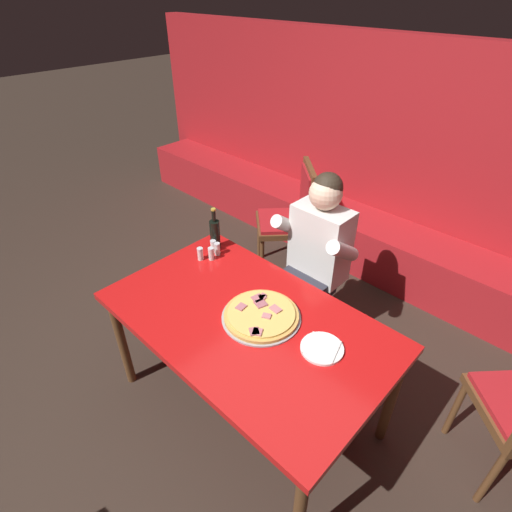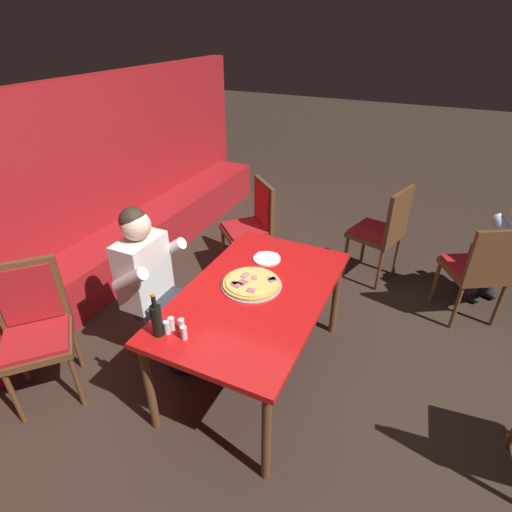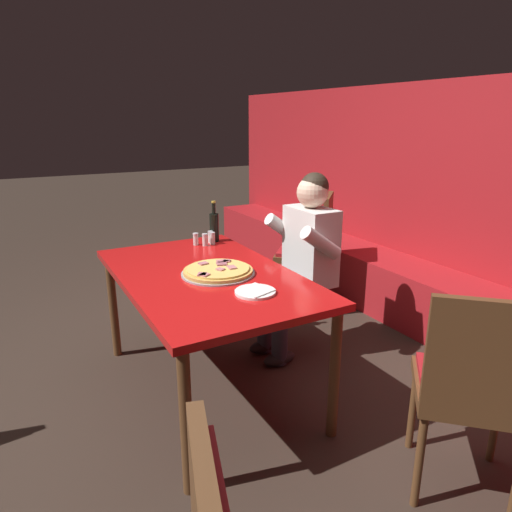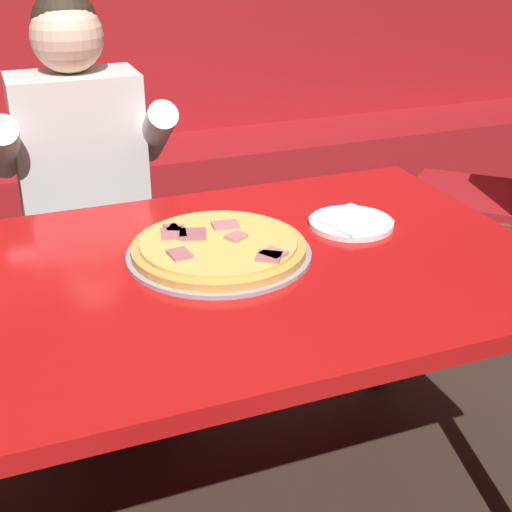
{
  "view_description": "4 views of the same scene",
  "coord_description": "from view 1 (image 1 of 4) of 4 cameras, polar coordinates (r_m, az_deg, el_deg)",
  "views": [
    {
      "loc": [
        1.1,
        -1.07,
        2.24
      ],
      "look_at": [
        -0.17,
        0.25,
        0.95
      ],
      "focal_mm": 28.0,
      "sensor_mm": 36.0,
      "label": 1
    },
    {
      "loc": [
        -1.98,
        -0.93,
        2.36
      ],
      "look_at": [
        0.06,
        0.03,
        1.0
      ],
      "focal_mm": 28.0,
      "sensor_mm": 36.0,
      "label": 2
    },
    {
      "loc": [
        2.31,
        -0.94,
        1.62
      ],
      "look_at": [
        0.13,
        0.26,
        0.86
      ],
      "focal_mm": 32.0,
      "sensor_mm": 36.0,
      "label": 3
    },
    {
      "loc": [
        -0.4,
        -1.33,
        1.46
      ],
      "look_at": [
        0.13,
        0.02,
        0.76
      ],
      "focal_mm": 50.0,
      "sensor_mm": 36.0,
      "label": 4
    }
  ],
  "objects": [
    {
      "name": "ground_plane",
      "position": [
        2.71,
        -1.16,
        -20.54
      ],
      "size": [
        24.0,
        24.0,
        0.0
      ],
      "primitive_type": "plane",
      "color": "#33261E"
    },
    {
      "name": "booth_wall_panel",
      "position": [
        3.67,
        23.93,
        11.48
      ],
      "size": [
        6.8,
        0.16,
        1.9
      ],
      "primitive_type": "cube",
      "color": "#A3191E",
      "rests_on": "ground_plane"
    },
    {
      "name": "booth_bench",
      "position": [
        3.72,
        19.41,
        0.11
      ],
      "size": [
        6.46,
        0.48,
        0.46
      ],
      "primitive_type": "cube",
      "color": "#A3191E",
      "rests_on": "ground_plane"
    },
    {
      "name": "main_dining_table",
      "position": [
        2.18,
        -1.37,
        -10.23
      ],
      "size": [
        1.54,
        0.92,
        0.76
      ],
      "color": "brown",
      "rests_on": "ground_plane"
    },
    {
      "name": "pizza",
      "position": [
        2.12,
        0.76,
        -8.43
      ],
      "size": [
        0.42,
        0.42,
        0.05
      ],
      "color": "#9E9EA3",
      "rests_on": "main_dining_table"
    },
    {
      "name": "plate_white_paper",
      "position": [
        2.0,
        9.41,
        -12.85
      ],
      "size": [
        0.21,
        0.21,
        0.02
      ],
      "color": "white",
      "rests_on": "main_dining_table"
    },
    {
      "name": "beer_bottle",
      "position": [
        2.6,
        -5.89,
        3.22
      ],
      "size": [
        0.07,
        0.07,
        0.29
      ],
      "color": "black",
      "rests_on": "main_dining_table"
    },
    {
      "name": "shaker_oregano",
      "position": [
        2.6,
        -6.11,
        1.32
      ],
      "size": [
        0.04,
        0.04,
        0.09
      ],
      "color": "silver",
      "rests_on": "main_dining_table"
    },
    {
      "name": "shaker_parmesan",
      "position": [
        2.57,
        -5.55,
        0.94
      ],
      "size": [
        0.04,
        0.04,
        0.09
      ],
      "color": "silver",
      "rests_on": "main_dining_table"
    },
    {
      "name": "shaker_red_pepper_flakes",
      "position": [
        2.54,
        -7.96,
        0.24
      ],
      "size": [
        0.04,
        0.04,
        0.09
      ],
      "color": "silver",
      "rests_on": "main_dining_table"
    },
    {
      "name": "shaker_black_pepper",
      "position": [
        2.53,
        -6.41,
        0.26
      ],
      "size": [
        0.04,
        0.04,
        0.09
      ],
      "color": "silver",
      "rests_on": "main_dining_table"
    },
    {
      "name": "diner_seated_blue_shirt",
      "position": [
        2.68,
        7.96,
        -0.2
      ],
      "size": [
        0.53,
        0.53,
        1.27
      ],
      "color": "black",
      "rests_on": "ground_plane"
    },
    {
      "name": "dining_chair_near_right",
      "position": [
        3.43,
        5.26,
        6.02
      ],
      "size": [
        0.62,
        0.62,
        1.01
      ],
      "color": "brown",
      "rests_on": "ground_plane"
    }
  ]
}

